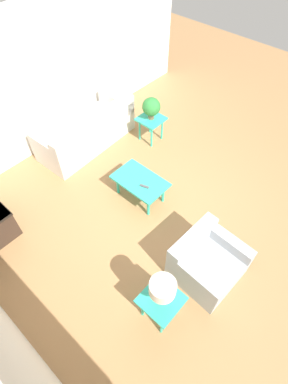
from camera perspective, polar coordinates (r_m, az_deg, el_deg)
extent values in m
plane|color=#A87A4C|center=(5.42, 4.99, -2.86)|extent=(14.00, 14.00, 0.00)
cube|color=white|center=(6.31, -17.71, 20.09)|extent=(0.12, 7.20, 2.70)
cube|color=silver|center=(6.55, -10.87, 10.58)|extent=(0.98, 2.14, 0.44)
cube|color=silver|center=(6.08, -9.21, 12.33)|extent=(0.30, 2.11, 0.40)
cube|color=silver|center=(6.84, -5.36, 16.91)|extent=(0.89, 0.24, 0.26)
cube|color=silver|center=(5.94, -18.01, 8.27)|extent=(0.89, 0.24, 0.26)
cube|color=#A8ADB2|center=(4.68, 12.00, -13.69)|extent=(0.92, 0.96, 0.40)
cube|color=#A8ADB2|center=(4.44, 9.26, -9.04)|extent=(0.24, 0.93, 0.31)
cube|color=#A8ADB2|center=(4.25, 9.52, -15.35)|extent=(0.89, 0.20, 0.20)
cube|color=#A8ADB2|center=(4.61, 15.46, -8.84)|extent=(0.89, 0.20, 0.20)
cube|color=#2DB79E|center=(5.22, -0.76, 2.14)|extent=(0.94, 0.60, 0.04)
cylinder|color=#2DB79E|center=(5.34, 3.66, -0.30)|extent=(0.05, 0.05, 0.42)
cylinder|color=#2DB79E|center=(5.66, -2.17, 3.62)|extent=(0.05, 0.05, 0.42)
cylinder|color=#2DB79E|center=(5.15, 0.84, -2.86)|extent=(0.05, 0.05, 0.42)
cylinder|color=#2DB79E|center=(5.48, -5.02, 1.35)|extent=(0.05, 0.05, 0.42)
cube|color=#2DB79E|center=(6.35, 1.35, 13.73)|extent=(0.50, 0.50, 0.04)
cylinder|color=#2DB79E|center=(6.54, 3.44, 11.86)|extent=(0.04, 0.04, 0.51)
cylinder|color=#2DB79E|center=(6.70, 1.17, 13.09)|extent=(0.04, 0.04, 0.51)
cylinder|color=#2DB79E|center=(6.33, 1.45, 10.45)|extent=(0.04, 0.04, 0.51)
cylinder|color=#2DB79E|center=(6.51, -0.84, 11.74)|extent=(0.04, 0.04, 0.51)
cube|color=#2DB79E|center=(4.05, 3.29, -19.80)|extent=(0.50, 0.50, 0.04)
cylinder|color=#2DB79E|center=(4.33, 6.48, -20.77)|extent=(0.04, 0.04, 0.51)
cylinder|color=#2DB79E|center=(4.39, 2.83, -18.07)|extent=(0.04, 0.04, 0.51)
cylinder|color=#2DB79E|center=(4.24, 3.42, -24.08)|extent=(0.04, 0.04, 0.51)
cylinder|color=#2DB79E|center=(4.30, -0.28, -21.21)|extent=(0.04, 0.04, 0.51)
cylinder|color=brown|center=(6.30, 1.37, 14.31)|extent=(0.12, 0.12, 0.12)
sphere|color=#2D7F38|center=(6.17, 1.40, 15.94)|extent=(0.37, 0.37, 0.37)
cylinder|color=#997F4C|center=(3.91, 3.40, -19.04)|extent=(0.14, 0.14, 0.28)
cylinder|color=beige|center=(3.69, 3.57, -17.78)|extent=(0.33, 0.33, 0.19)
cube|color=#4C4C51|center=(5.09, 0.08, 1.08)|extent=(0.16, 0.09, 0.02)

